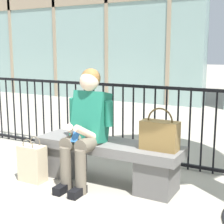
{
  "coord_description": "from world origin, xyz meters",
  "views": [
    {
      "loc": [
        1.66,
        -2.97,
        1.4
      ],
      "look_at": [
        0.0,
        0.1,
        0.75
      ],
      "focal_mm": 53.85,
      "sensor_mm": 36.0,
      "label": 1
    }
  ],
  "objects": [
    {
      "name": "plaza_railing",
      "position": [
        -0.0,
        0.79,
        0.5
      ],
      "size": [
        7.39,
        0.04,
        0.98
      ],
      "color": "black",
      "rests_on": "ground"
    },
    {
      "name": "stone_bench",
      "position": [
        0.0,
        0.0,
        0.27
      ],
      "size": [
        1.6,
        0.44,
        0.45
      ],
      "color": "slate",
      "rests_on": "ground"
    },
    {
      "name": "handbag_on_bench",
      "position": [
        0.58,
        -0.01,
        0.6
      ],
      "size": [
        0.36,
        0.17,
        0.41
      ],
      "color": "olive",
      "rests_on": "stone_bench"
    },
    {
      "name": "seated_person_with_phone",
      "position": [
        -0.18,
        -0.13,
        0.65
      ],
      "size": [
        0.52,
        0.66,
        1.21
      ],
      "color": "#6B6051",
      "rests_on": "ground"
    },
    {
      "name": "ground_plane",
      "position": [
        0.0,
        0.0,
        0.0
      ],
      "size": [
        60.0,
        60.0,
        0.0
      ],
      "primitive_type": "plane",
      "color": "#A8A091"
    },
    {
      "name": "shopping_bag",
      "position": [
        -0.73,
        -0.35,
        0.2
      ],
      "size": [
        0.29,
        0.16,
        0.48
      ],
      "color": "beige",
      "rests_on": "ground"
    }
  ]
}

